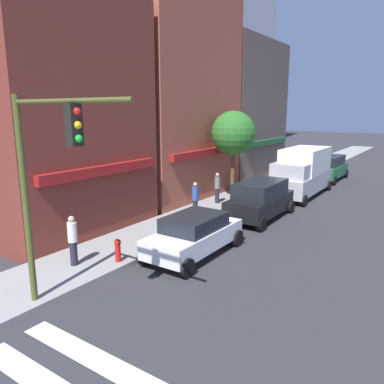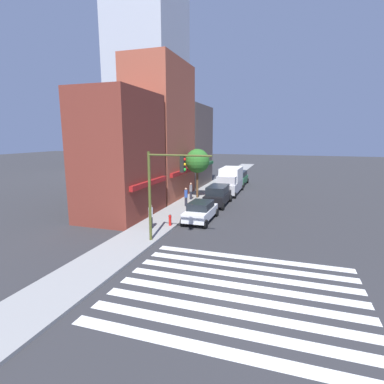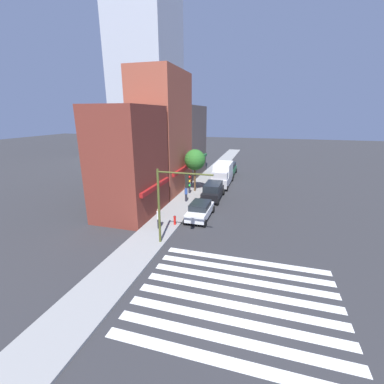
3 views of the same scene
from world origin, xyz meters
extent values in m
plane|color=#2D2D30|center=(0.00, 0.00, 0.00)|extent=(200.00, 200.00, 0.00)
cube|color=gray|center=(0.00, 7.50, 0.07)|extent=(120.00, 3.00, 0.15)
cube|color=silver|center=(-3.88, 0.00, 0.00)|extent=(0.59, 10.80, 0.01)
cube|color=silver|center=(-2.77, 0.00, 0.00)|extent=(0.59, 10.80, 0.01)
cube|color=silver|center=(-1.66, 0.00, 0.00)|extent=(0.59, 10.80, 0.01)
cube|color=silver|center=(-0.55, 0.00, 0.00)|extent=(0.59, 10.80, 0.01)
cube|color=silver|center=(0.55, 0.00, 0.00)|extent=(0.59, 10.80, 0.01)
cube|color=silver|center=(1.66, 0.00, 0.00)|extent=(0.59, 10.80, 0.01)
cube|color=silver|center=(2.77, 0.00, 0.00)|extent=(0.59, 10.80, 0.01)
cube|color=silver|center=(3.88, 0.00, 0.00)|extent=(0.59, 10.80, 0.01)
cube|color=maroon|center=(9.63, 11.50, 5.15)|extent=(7.31, 5.00, 10.30)
cube|color=maroon|center=(9.63, 8.85, 3.00)|extent=(6.21, 0.30, 0.40)
cube|color=#9E4C38|center=(17.97, 11.50, 7.22)|extent=(8.60, 5.00, 14.44)
cube|color=maroon|center=(17.97, 8.85, 3.00)|extent=(7.31, 0.30, 0.40)
cube|color=brown|center=(26.75, 11.50, 5.36)|extent=(8.61, 5.00, 10.72)
cube|color=#1E592D|center=(26.75, 8.85, 3.00)|extent=(7.32, 0.30, 0.40)
cube|color=#B2B7C1|center=(51.11, 28.68, 21.63)|extent=(16.65, 13.35, 43.25)
cylinder|color=#474C1E|center=(4.57, 6.40, 2.92)|extent=(0.18, 0.18, 5.83)
cylinder|color=#474C1E|center=(4.57, 4.39, 5.63)|extent=(0.12, 4.02, 0.12)
cube|color=black|center=(4.57, 4.19, 5.11)|extent=(0.32, 0.24, 0.95)
sphere|color=red|center=(4.57, 4.06, 5.40)|extent=(0.18, 0.18, 0.18)
sphere|color=#EAAD14|center=(4.57, 4.06, 5.10)|extent=(0.18, 0.18, 0.18)
sphere|color=green|center=(4.57, 4.06, 4.80)|extent=(0.18, 0.18, 0.18)
cube|color=white|center=(10.22, 4.70, 0.69)|extent=(4.40, 1.80, 0.70)
cube|color=black|center=(10.22, 4.70, 1.31)|extent=(2.42, 1.66, 0.55)
cylinder|color=black|center=(8.43, 5.60, 0.34)|extent=(0.68, 0.22, 0.68)
cylinder|color=black|center=(8.43, 3.80, 0.34)|extent=(0.68, 0.22, 0.68)
cylinder|color=black|center=(12.02, 5.60, 0.34)|extent=(0.68, 0.22, 0.68)
cylinder|color=black|center=(12.02, 3.80, 0.34)|extent=(0.68, 0.22, 0.68)
cube|color=black|center=(16.24, 4.70, 0.77)|extent=(4.73, 1.98, 0.85)
cube|color=black|center=(16.24, 4.70, 1.56)|extent=(3.32, 1.80, 0.75)
cylinder|color=black|center=(14.29, 5.65, 0.34)|extent=(0.68, 0.22, 0.68)
cylinder|color=black|center=(14.29, 3.75, 0.34)|extent=(0.68, 0.22, 0.68)
cylinder|color=black|center=(18.18, 5.65, 0.34)|extent=(0.68, 0.22, 0.68)
cylinder|color=black|center=(18.18, 3.75, 0.34)|extent=(0.68, 0.22, 0.68)
cube|color=#B7B7BC|center=(22.62, 4.70, 0.89)|extent=(6.21, 2.24, 1.10)
cube|color=silver|center=(23.24, 4.70, 2.24)|extent=(4.35, 2.23, 1.60)
cube|color=#B7B7BC|center=(20.63, 4.70, 1.89)|extent=(1.75, 2.10, 0.90)
cylinder|color=black|center=(19.93, 5.80, 0.34)|extent=(0.68, 0.22, 0.68)
cylinder|color=black|center=(19.93, 3.60, 0.34)|extent=(0.68, 0.22, 0.68)
cylinder|color=black|center=(25.31, 5.80, 0.34)|extent=(0.68, 0.22, 0.68)
cylinder|color=black|center=(25.31, 3.60, 0.34)|extent=(0.68, 0.22, 0.68)
cube|color=#1E6638|center=(29.34, 4.70, 0.77)|extent=(4.70, 1.91, 0.85)
cube|color=black|center=(29.34, 4.70, 1.56)|extent=(3.29, 1.76, 0.75)
cylinder|color=black|center=(27.40, 5.65, 0.34)|extent=(0.68, 0.22, 0.68)
cylinder|color=black|center=(27.40, 3.75, 0.34)|extent=(0.68, 0.22, 0.68)
cylinder|color=black|center=(31.28, 5.65, 0.34)|extent=(0.68, 0.22, 0.68)
cylinder|color=black|center=(31.28, 3.75, 0.34)|extent=(0.68, 0.22, 0.68)
cylinder|color=#23232D|center=(17.35, 7.88, 0.57)|extent=(0.26, 0.26, 0.85)
cylinder|color=slate|center=(17.35, 7.88, 1.35)|extent=(0.32, 0.32, 0.70)
sphere|color=tan|center=(17.35, 7.88, 1.81)|extent=(0.22, 0.22, 0.22)
cylinder|color=#23232D|center=(6.81, 7.46, 0.57)|extent=(0.26, 0.26, 0.85)
cylinder|color=silver|center=(6.81, 7.46, 1.35)|extent=(0.32, 0.32, 0.70)
sphere|color=tan|center=(6.81, 7.46, 1.81)|extent=(0.22, 0.22, 0.22)
cylinder|color=#23232D|center=(14.24, 7.34, 0.57)|extent=(0.26, 0.26, 0.85)
cylinder|color=#2D4C9E|center=(14.24, 7.34, 1.35)|extent=(0.32, 0.32, 0.70)
sphere|color=tan|center=(14.24, 7.34, 1.81)|extent=(0.22, 0.22, 0.22)
cylinder|color=red|center=(7.88, 6.40, 0.47)|extent=(0.20, 0.20, 0.65)
sphere|color=red|center=(7.88, 6.40, 0.87)|extent=(0.24, 0.24, 0.24)
cylinder|color=brown|center=(18.47, 7.50, 1.69)|extent=(0.24, 0.24, 3.09)
sphere|color=#286623|center=(18.47, 7.50, 4.14)|extent=(2.58, 2.58, 2.58)
camera|label=1|loc=(-1.00, -2.80, 5.42)|focal=35.00mm
camera|label=2|loc=(-12.17, -1.84, 6.77)|focal=28.00mm
camera|label=3|loc=(-11.79, -0.85, 9.52)|focal=24.00mm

